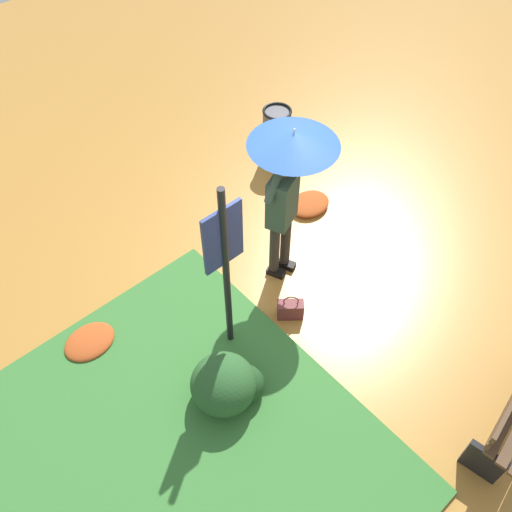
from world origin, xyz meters
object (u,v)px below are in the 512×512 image
Objects in this scene: person_with_umbrella at (288,170)px; handbag at (290,309)px; trash_bin at (276,134)px; info_sign_post at (225,256)px.

person_with_umbrella reaches higher than handbag.
person_with_umbrella reaches higher than trash_bin.
handbag is at bearing -129.69° from trash_bin.
trash_bin reaches higher than handbag.
person_with_umbrella is 2.45× the size of trash_bin.
trash_bin is at bearing 37.87° from info_sign_post.
handbag is 2.88m from trash_bin.
info_sign_post is 1.52m from handbag.
handbag is at bearing -127.44° from person_with_umbrella.
handbag is (0.73, -0.22, -1.32)m from info_sign_post.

